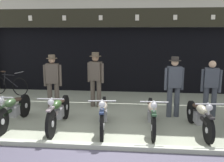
{
  "coord_description": "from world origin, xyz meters",
  "views": [
    {
      "loc": [
        0.73,
        -4.83,
        2.41
      ],
      "look_at": [
        -0.03,
        2.8,
        0.93
      ],
      "focal_mm": 40.53,
      "sensor_mm": 36.0,
      "label": 1
    }
  ],
  "objects_px": {
    "advert_board_near": "(56,48)",
    "motorcycle_center_right": "(152,114)",
    "salesman_right": "(174,84)",
    "motorcycle_left": "(13,109)",
    "motorcycle_center": "(103,113)",
    "leaning_bicycle": "(9,85)",
    "shopkeeper_center": "(96,77)",
    "motorcycle_right": "(200,116)",
    "motorcycle_center_left": "(59,111)",
    "assistant_far_right": "(211,86)",
    "salesman_left": "(53,80)"
  },
  "relations": [
    {
      "from": "motorcycle_center_left",
      "to": "motorcycle_right",
      "type": "height_order",
      "value": "motorcycle_center_left"
    },
    {
      "from": "motorcycle_right",
      "to": "leaning_bicycle",
      "type": "xyz_separation_m",
      "value": [
        -6.51,
        3.21,
        -0.03
      ]
    },
    {
      "from": "motorcycle_center_left",
      "to": "shopkeeper_center",
      "type": "distance_m",
      "value": 2.12
    },
    {
      "from": "motorcycle_left",
      "to": "leaning_bicycle",
      "type": "xyz_separation_m",
      "value": [
        -1.79,
        3.17,
        -0.05
      ]
    },
    {
      "from": "motorcycle_left",
      "to": "salesman_right",
      "type": "distance_m",
      "value": 4.42
    },
    {
      "from": "motorcycle_center_right",
      "to": "advert_board_near",
      "type": "distance_m",
      "value": 5.77
    },
    {
      "from": "motorcycle_left",
      "to": "shopkeeper_center",
      "type": "distance_m",
      "value": 2.71
    },
    {
      "from": "salesman_right",
      "to": "advert_board_near",
      "type": "height_order",
      "value": "advert_board_near"
    },
    {
      "from": "salesman_right",
      "to": "leaning_bicycle",
      "type": "xyz_separation_m",
      "value": [
        -6.03,
        2.06,
        -0.59
      ]
    },
    {
      "from": "motorcycle_center_left",
      "to": "motorcycle_right",
      "type": "bearing_deg",
      "value": 178.46
    },
    {
      "from": "motorcycle_left",
      "to": "motorcycle_right",
      "type": "relative_size",
      "value": 1.04
    },
    {
      "from": "shopkeeper_center",
      "to": "advert_board_near",
      "type": "distance_m",
      "value": 3.17
    },
    {
      "from": "motorcycle_center_right",
      "to": "motorcycle_right",
      "type": "xyz_separation_m",
      "value": [
        1.14,
        -0.04,
        -0.01
      ]
    },
    {
      "from": "motorcycle_center",
      "to": "advert_board_near",
      "type": "distance_m",
      "value": 5.16
    },
    {
      "from": "motorcycle_center_right",
      "to": "assistant_far_right",
      "type": "height_order",
      "value": "assistant_far_right"
    },
    {
      "from": "motorcycle_right",
      "to": "salesman_right",
      "type": "height_order",
      "value": "salesman_right"
    },
    {
      "from": "motorcycle_left",
      "to": "shopkeeper_center",
      "type": "relative_size",
      "value": 1.12
    },
    {
      "from": "motorcycle_center",
      "to": "motorcycle_right",
      "type": "height_order",
      "value": "motorcycle_center"
    },
    {
      "from": "advert_board_near",
      "to": "motorcycle_center_right",
      "type": "bearing_deg",
      "value": -48.12
    },
    {
      "from": "motorcycle_left",
      "to": "motorcycle_center",
      "type": "xyz_separation_m",
      "value": [
        2.38,
        -0.11,
        0.01
      ]
    },
    {
      "from": "motorcycle_center",
      "to": "motorcycle_right",
      "type": "bearing_deg",
      "value": 176.46
    },
    {
      "from": "salesman_right",
      "to": "motorcycle_left",
      "type": "bearing_deg",
      "value": 4.13
    },
    {
      "from": "motorcycle_left",
      "to": "motorcycle_center_right",
      "type": "xyz_separation_m",
      "value": [
        3.58,
        0.01,
        -0.01
      ]
    },
    {
      "from": "motorcycle_center_left",
      "to": "motorcycle_right",
      "type": "xyz_separation_m",
      "value": [
        3.5,
        0.03,
        -0.02
      ]
    },
    {
      "from": "salesman_right",
      "to": "assistant_far_right",
      "type": "distance_m",
      "value": 1.08
    },
    {
      "from": "motorcycle_left",
      "to": "motorcycle_center_right",
      "type": "height_order",
      "value": "motorcycle_left"
    },
    {
      "from": "motorcycle_center_right",
      "to": "salesman_right",
      "type": "xyz_separation_m",
      "value": [
        0.66,
        1.1,
        0.55
      ]
    },
    {
      "from": "motorcycle_left",
      "to": "advert_board_near",
      "type": "distance_m",
      "value": 4.4
    },
    {
      "from": "salesman_left",
      "to": "motorcycle_center_left",
      "type": "bearing_deg",
      "value": 105.33
    },
    {
      "from": "motorcycle_center",
      "to": "assistant_far_right",
      "type": "distance_m",
      "value": 3.27
    },
    {
      "from": "shopkeeper_center",
      "to": "assistant_far_right",
      "type": "distance_m",
      "value": 3.49
    },
    {
      "from": "advert_board_near",
      "to": "motorcycle_center_left",
      "type": "bearing_deg",
      "value": -71.89
    },
    {
      "from": "motorcycle_left",
      "to": "shopkeeper_center",
      "type": "xyz_separation_m",
      "value": [
        1.87,
        1.88,
        0.58
      ]
    },
    {
      "from": "advert_board_near",
      "to": "leaning_bicycle",
      "type": "distance_m",
      "value": 2.37
    },
    {
      "from": "motorcycle_center",
      "to": "salesman_right",
      "type": "height_order",
      "value": "salesman_right"
    },
    {
      "from": "assistant_far_right",
      "to": "advert_board_near",
      "type": "xyz_separation_m",
      "value": [
        -5.47,
        2.92,
        0.88
      ]
    },
    {
      "from": "salesman_right",
      "to": "advert_board_near",
      "type": "relative_size",
      "value": 1.86
    },
    {
      "from": "motorcycle_right",
      "to": "salesman_right",
      "type": "bearing_deg",
      "value": -71.82
    },
    {
      "from": "motorcycle_center_left",
      "to": "leaning_bicycle",
      "type": "bearing_deg",
      "value": -48.93
    },
    {
      "from": "motorcycle_center_right",
      "to": "motorcycle_right",
      "type": "distance_m",
      "value": 1.14
    },
    {
      "from": "motorcycle_right",
      "to": "motorcycle_center",
      "type": "bearing_deg",
      "value": -2.83
    },
    {
      "from": "motorcycle_left",
      "to": "motorcycle_right",
      "type": "bearing_deg",
      "value": 178.53
    },
    {
      "from": "motorcycle_center",
      "to": "motorcycle_center_left",
      "type": "bearing_deg",
      "value": -7.81
    },
    {
      "from": "motorcycle_center_right",
      "to": "salesman_right",
      "type": "height_order",
      "value": "salesman_right"
    },
    {
      "from": "motorcycle_center_left",
      "to": "assistant_far_right",
      "type": "distance_m",
      "value": 4.32
    },
    {
      "from": "motorcycle_center_left",
      "to": "motorcycle_center",
      "type": "relative_size",
      "value": 1.0
    },
    {
      "from": "salesman_right",
      "to": "motorcycle_right",
      "type": "bearing_deg",
      "value": 102.31
    },
    {
      "from": "motorcycle_right",
      "to": "motorcycle_center_left",
      "type": "bearing_deg",
      "value": -4.24
    },
    {
      "from": "motorcycle_left",
      "to": "motorcycle_center",
      "type": "distance_m",
      "value": 2.38
    },
    {
      "from": "motorcycle_center_left",
      "to": "salesman_left",
      "type": "distance_m",
      "value": 1.71
    }
  ]
}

